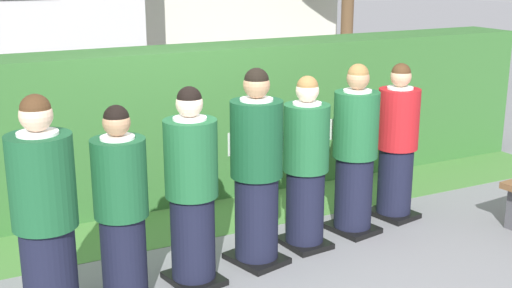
{
  "coord_description": "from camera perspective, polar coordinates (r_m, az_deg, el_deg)",
  "views": [
    {
      "loc": [
        -2.4,
        -4.69,
        2.51
      ],
      "look_at": [
        0.0,
        0.0,
        1.05
      ],
      "focal_mm": 46.97,
      "sensor_mm": 36.0,
      "label": 1
    }
  ],
  "objects": [
    {
      "name": "student_front_row_1",
      "position": [
        5.0,
        -11.38,
        -5.74
      ],
      "size": [
        0.45,
        0.51,
        1.53
      ],
      "color": "black",
      "rests_on": "ground"
    },
    {
      "name": "student_front_row_2",
      "position": [
        5.23,
        -5.49,
        -4.13
      ],
      "size": [
        0.44,
        0.51,
        1.59
      ],
      "color": "black",
      "rests_on": "ground"
    },
    {
      "name": "student_in_red_blazer",
      "position": [
        6.72,
        11.91,
        -0.13
      ],
      "size": [
        0.44,
        0.53,
        1.55
      ],
      "color": "black",
      "rests_on": "ground"
    },
    {
      "name": "hedge",
      "position": [
        7.2,
        -6.85,
        1.71
      ],
      "size": [
        9.03,
        0.7,
        1.62
      ],
      "color": "#33662D",
      "rests_on": "ground"
    },
    {
      "name": "student_front_row_3",
      "position": [
        5.55,
        0.04,
        -2.46
      ],
      "size": [
        0.49,
        0.57,
        1.67
      ],
      "color": "black",
      "rests_on": "ground"
    },
    {
      "name": "ground_plane",
      "position": [
        5.83,
        0.0,
        -9.99
      ],
      "size": [
        60.0,
        60.0,
        0.0
      ],
      "primitive_type": "plane",
      "color": "slate"
    },
    {
      "name": "lawn_strip",
      "position": [
        6.74,
        -4.24,
        -6.4
      ],
      "size": [
        9.03,
        0.9,
        0.01
      ],
      "primitive_type": "cube",
      "color": "#477A38",
      "rests_on": "ground"
    },
    {
      "name": "student_front_row_0",
      "position": [
        4.74,
        -17.49,
        -6.39
      ],
      "size": [
        0.44,
        0.55,
        1.68
      ],
      "color": "black",
      "rests_on": "ground"
    },
    {
      "name": "student_front_row_4",
      "position": [
        5.91,
        4.26,
        -2.0
      ],
      "size": [
        0.4,
        0.51,
        1.55
      ],
      "color": "black",
      "rests_on": "ground"
    },
    {
      "name": "student_front_row_5",
      "position": [
        6.27,
        8.43,
        -0.83
      ],
      "size": [
        0.45,
        0.54,
        1.61
      ],
      "color": "black",
      "rests_on": "ground"
    }
  ]
}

